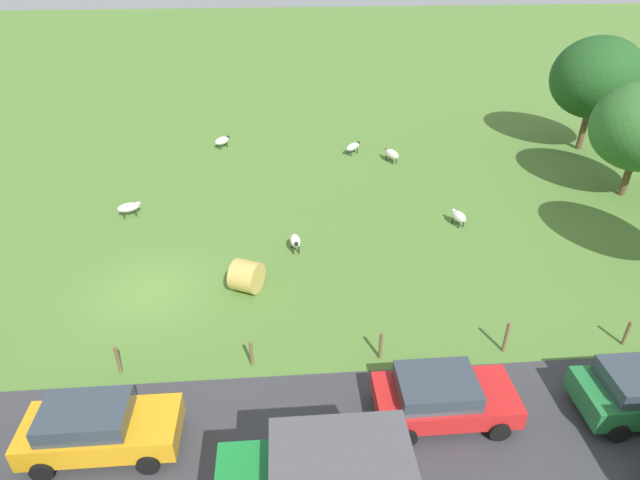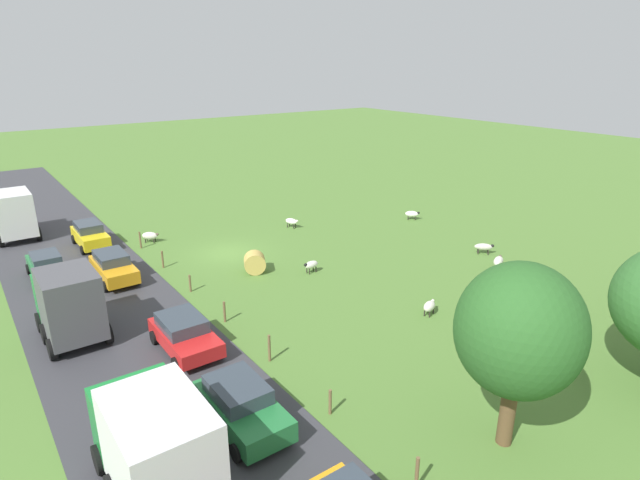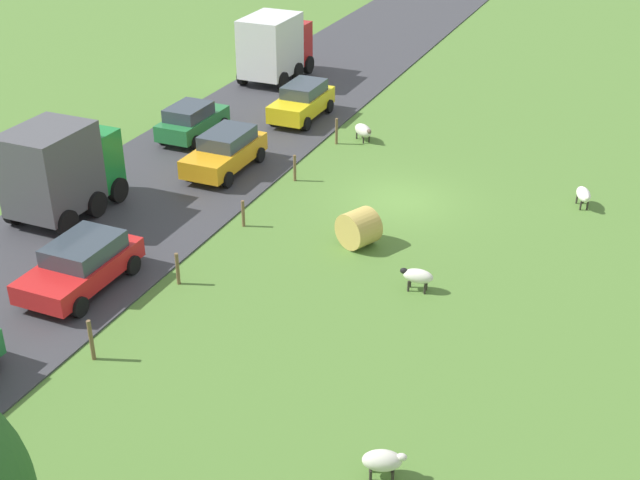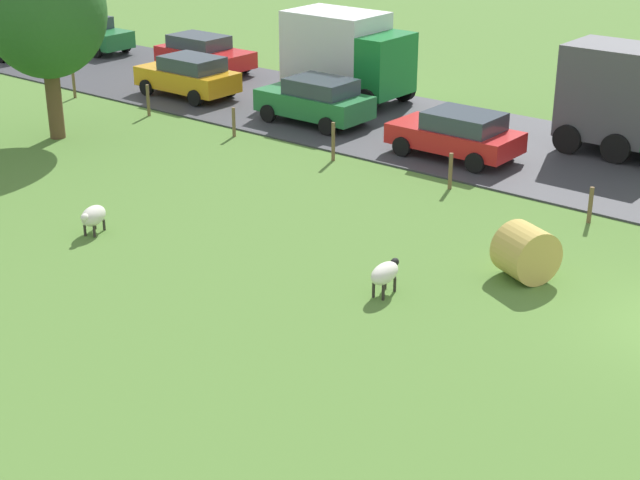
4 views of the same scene
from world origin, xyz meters
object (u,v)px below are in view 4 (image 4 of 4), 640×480
Objects in this scene: truck_0 at (346,54)px; sheep_3 at (93,216)px; car_8 at (316,100)px; truck_1 at (628,99)px; hay_bale_0 at (526,253)px; tree_2 at (45,12)px; car_3 at (188,75)px; car_1 at (203,53)px; car_2 at (457,133)px; car_0 at (89,33)px; sheep_2 at (385,273)px.

sheep_3 is at bearing -167.70° from truck_0.
car_8 is (11.91, 2.09, 0.44)m from sheep_3.
truck_1 is (0.08, -11.45, 0.01)m from truck_0.
car_8 is (7.35, 12.31, 0.27)m from hay_bale_0.
tree_2 is 1.57× the size of car_8.
car_3 is (7.25, 18.80, 0.26)m from hay_bale_0.
car_3 reaches higher than car_1.
hay_bale_0 is 0.31× the size of car_2.
tree_2 is at bearing -162.65° from car_1.
tree_2 is 1.47× the size of car_0.
car_2 is (6.60, -12.16, -3.48)m from tree_2.
hay_bale_0 reaches higher than sheep_2.
car_2 is (-3.79, -7.43, -1.02)m from truck_0.
truck_1 is at bearing 11.05° from hay_bale_0.
sheep_2 is 19.51m from car_3.
car_1 is (13.65, 19.49, 0.36)m from sheep_2.
sheep_3 is 0.24× the size of car_1.
car_2 is (-3.87, 4.02, -1.03)m from truck_1.
hay_bale_0 is 0.31× the size of car_3.
sheep_2 reaches higher than sheep_3.
tree_2 is (3.19, 16.22, 3.82)m from sheep_2.
tree_2 reaches higher than hay_bale_0.
car_3 is (6.86, 0.50, -3.43)m from tree_2.
car_8 is at bearing 86.75° from car_2.
tree_2 reaches higher than car_8.
car_8 is at bearing -89.13° from car_3.
car_0 is 1.06× the size of car_3.
car_8 reaches higher than sheep_3.
truck_1 is at bearing -27.73° from sheep_3.
car_2 is at bearing 133.87° from truck_1.
truck_1 is at bearing -70.98° from car_8.
car_2 reaches higher than hay_bale_0.
truck_1 reaches higher than car_2.
truck_0 is (13.58, 11.49, 1.35)m from sheep_2.
car_0 is 7.61m from car_1.
car_3 is (0.25, 12.66, 0.05)m from car_2.
car_1 is at bearing 37.55° from car_3.
car_8 is (-3.27, -16.86, 0.00)m from car_0.
car_2 is (9.79, 4.06, 0.34)m from sheep_2.
sheep_3 is 0.26× the size of car_2.
car_2 is at bearing 22.53° from sheep_2.
tree_2 reaches higher than sheep_2.
car_0 is (-0.17, 15.61, -0.95)m from truck_0.
sheep_3 is at bearing -144.02° from car_3.
truck_0 is 6.38m from car_3.
car_0 reaches higher than car_2.
tree_2 reaches higher than car_2.
car_0 is at bearing 70.00° from hay_bale_0.
car_0 is 1.07× the size of car_8.
tree_2 reaches higher than truck_0.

